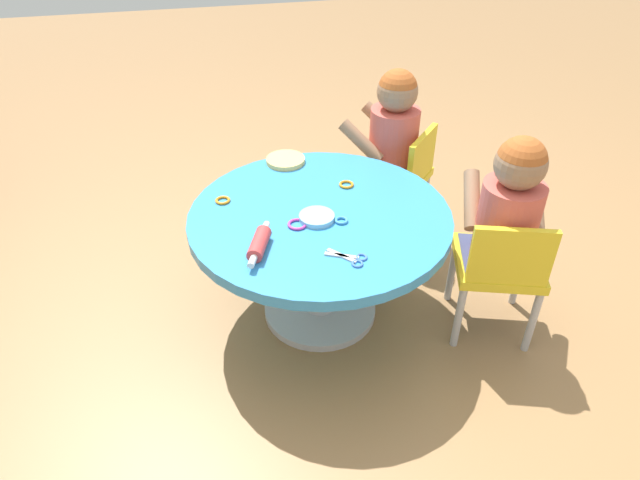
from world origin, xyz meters
name	(u,v)px	position (x,y,z in m)	size (l,w,h in m)	color
ground_plane	(320,311)	(0.00, 0.00, 0.00)	(10.00, 10.00, 0.00)	#9E7247
craft_table	(320,237)	(0.00, 0.00, 0.37)	(0.93, 0.93, 0.47)	silver
child_chair_left	(500,266)	(-0.23, -0.60, 0.31)	(0.38, 0.38, 0.54)	#B7B7BC
seated_child_left	(510,207)	(-0.20, -0.61, 0.53)	(0.41, 0.36, 0.51)	#3F4772
child_chair_right	(398,177)	(0.45, -0.46, 0.31)	(0.42, 0.42, 0.54)	#B7B7BC
seated_child_right	(393,129)	(0.48, -0.43, 0.53)	(0.43, 0.44, 0.51)	#3F4772
rolling_pin	(259,244)	(-0.17, 0.24, 0.50)	(0.22, 0.10, 0.05)	#D83F3F
craft_scissors	(351,258)	(-0.28, -0.04, 0.47)	(0.12, 0.14, 0.01)	silver
playdough_blob_0	(285,160)	(0.40, 0.05, 0.48)	(0.16, 0.16, 0.02)	#F2CC72
playdough_blob_1	(317,217)	(-0.04, 0.02, 0.48)	(0.12, 0.12, 0.02)	#8CCCF2
cookie_cutter_0	(223,200)	(0.15, 0.33, 0.48)	(0.05, 0.05, 0.01)	orange
cookie_cutter_1	(346,184)	(0.16, -0.14, 0.48)	(0.06, 0.06, 0.01)	orange
cookie_cutter_2	(297,224)	(-0.06, 0.09, 0.48)	(0.07, 0.07, 0.01)	#D83FA5
cookie_cutter_3	(341,220)	(-0.07, -0.06, 0.48)	(0.05, 0.05, 0.01)	#3F99D8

